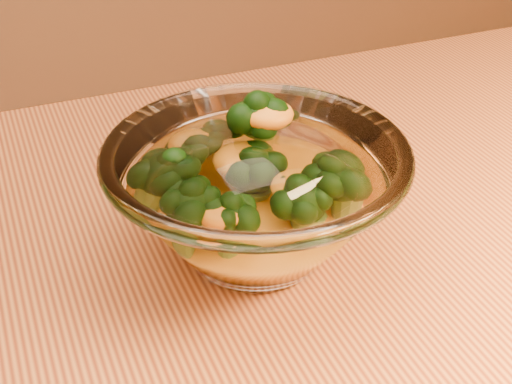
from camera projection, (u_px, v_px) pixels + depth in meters
glass_bowl at (256, 197)px, 0.49m from camera, size 0.21×0.21×0.09m
cheese_sauce at (256, 220)px, 0.50m from camera, size 0.10×0.10×0.03m
broccoli_heap at (244, 176)px, 0.49m from camera, size 0.14×0.13×0.08m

